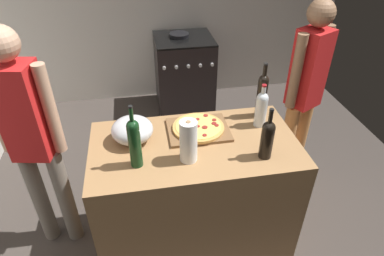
{
  "coord_description": "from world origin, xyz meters",
  "views": [
    {
      "loc": [
        -0.38,
        -1.0,
        2.18
      ],
      "look_at": [
        -0.08,
        0.74,
        0.96
      ],
      "focal_mm": 31.12,
      "sensor_mm": 36.0,
      "label": 1
    }
  ],
  "objects_px": {
    "pizza": "(198,127)",
    "wine_bottle_amber": "(261,108)",
    "stove": "(184,73)",
    "person_in_stripes": "(31,136)",
    "mixing_bowl": "(132,130)",
    "paper_towel_roll": "(188,141)",
    "person_in_red": "(305,89)",
    "wine_bottle_green": "(262,94)",
    "wine_bottle_clear": "(267,138)",
    "wine_bottle_dark": "(134,141)"
  },
  "relations": [
    {
      "from": "paper_towel_roll",
      "to": "person_in_stripes",
      "type": "xyz_separation_m",
      "value": [
        -0.94,
        0.33,
        -0.08
      ]
    },
    {
      "from": "wine_bottle_green",
      "to": "wine_bottle_amber",
      "type": "bearing_deg",
      "value": -109.55
    },
    {
      "from": "person_in_stripes",
      "to": "person_in_red",
      "type": "height_order",
      "value": "person_in_stripes"
    },
    {
      "from": "paper_towel_roll",
      "to": "wine_bottle_amber",
      "type": "xyz_separation_m",
      "value": [
        0.53,
        0.27,
        0.0
      ]
    },
    {
      "from": "paper_towel_roll",
      "to": "person_in_red",
      "type": "relative_size",
      "value": 0.16
    },
    {
      "from": "pizza",
      "to": "wine_bottle_amber",
      "type": "xyz_separation_m",
      "value": [
        0.42,
        0.0,
        0.11
      ]
    },
    {
      "from": "wine_bottle_clear",
      "to": "wine_bottle_amber",
      "type": "distance_m",
      "value": 0.34
    },
    {
      "from": "pizza",
      "to": "paper_towel_roll",
      "type": "bearing_deg",
      "value": -112.27
    },
    {
      "from": "mixing_bowl",
      "to": "wine_bottle_amber",
      "type": "xyz_separation_m",
      "value": [
        0.85,
        0.03,
        0.06
      ]
    },
    {
      "from": "paper_towel_roll",
      "to": "wine_bottle_amber",
      "type": "height_order",
      "value": "wine_bottle_amber"
    },
    {
      "from": "person_in_red",
      "to": "pizza",
      "type": "bearing_deg",
      "value": -158.04
    },
    {
      "from": "wine_bottle_clear",
      "to": "wine_bottle_dark",
      "type": "relative_size",
      "value": 0.84
    },
    {
      "from": "mixing_bowl",
      "to": "stove",
      "type": "bearing_deg",
      "value": 71.98
    },
    {
      "from": "person_in_red",
      "to": "paper_towel_roll",
      "type": "bearing_deg",
      "value": -148.06
    },
    {
      "from": "mixing_bowl",
      "to": "wine_bottle_amber",
      "type": "distance_m",
      "value": 0.85
    },
    {
      "from": "pizza",
      "to": "person_in_stripes",
      "type": "height_order",
      "value": "person_in_stripes"
    },
    {
      "from": "pizza",
      "to": "wine_bottle_clear",
      "type": "height_order",
      "value": "wine_bottle_clear"
    },
    {
      "from": "stove",
      "to": "person_in_red",
      "type": "relative_size",
      "value": 0.57
    },
    {
      "from": "wine_bottle_dark",
      "to": "person_in_red",
      "type": "bearing_deg",
      "value": 25.66
    },
    {
      "from": "stove",
      "to": "person_in_stripes",
      "type": "xyz_separation_m",
      "value": [
        -1.24,
        -1.8,
        0.52
      ]
    },
    {
      "from": "person_in_stripes",
      "to": "pizza",
      "type": "bearing_deg",
      "value": -3.19
    },
    {
      "from": "wine_bottle_dark",
      "to": "stove",
      "type": "height_order",
      "value": "wine_bottle_dark"
    },
    {
      "from": "paper_towel_roll",
      "to": "wine_bottle_clear",
      "type": "height_order",
      "value": "wine_bottle_clear"
    },
    {
      "from": "person_in_stripes",
      "to": "mixing_bowl",
      "type": "bearing_deg",
      "value": -8.08
    },
    {
      "from": "wine_bottle_amber",
      "to": "wine_bottle_clear",
      "type": "bearing_deg",
      "value": -103.9
    },
    {
      "from": "person_in_stripes",
      "to": "wine_bottle_amber",
      "type": "bearing_deg",
      "value": -2.27
    },
    {
      "from": "mixing_bowl",
      "to": "paper_towel_roll",
      "type": "height_order",
      "value": "paper_towel_roll"
    },
    {
      "from": "person_in_stripes",
      "to": "person_in_red",
      "type": "relative_size",
      "value": 1.02
    },
    {
      "from": "mixing_bowl",
      "to": "person_in_stripes",
      "type": "bearing_deg",
      "value": 171.92
    },
    {
      "from": "stove",
      "to": "person_in_red",
      "type": "xyz_separation_m",
      "value": [
        0.74,
        -1.49,
        0.5
      ]
    },
    {
      "from": "pizza",
      "to": "stove",
      "type": "relative_size",
      "value": 0.37
    },
    {
      "from": "mixing_bowl",
      "to": "paper_towel_roll",
      "type": "distance_m",
      "value": 0.4
    },
    {
      "from": "wine_bottle_amber",
      "to": "person_in_red",
      "type": "height_order",
      "value": "person_in_red"
    },
    {
      "from": "mixing_bowl",
      "to": "pizza",
      "type": "bearing_deg",
      "value": 4.01
    },
    {
      "from": "wine_bottle_dark",
      "to": "wine_bottle_amber",
      "type": "bearing_deg",
      "value": 17.96
    },
    {
      "from": "pizza",
      "to": "wine_bottle_green",
      "type": "distance_m",
      "value": 0.5
    },
    {
      "from": "pizza",
      "to": "person_in_stripes",
      "type": "distance_m",
      "value": 1.05
    },
    {
      "from": "mixing_bowl",
      "to": "wine_bottle_green",
      "type": "relative_size",
      "value": 0.66
    },
    {
      "from": "wine_bottle_green",
      "to": "person_in_stripes",
      "type": "height_order",
      "value": "person_in_stripes"
    },
    {
      "from": "mixing_bowl",
      "to": "wine_bottle_amber",
      "type": "bearing_deg",
      "value": 2.03
    },
    {
      "from": "pizza",
      "to": "stove",
      "type": "height_order",
      "value": "pizza"
    },
    {
      "from": "wine_bottle_amber",
      "to": "wine_bottle_dark",
      "type": "bearing_deg",
      "value": -162.04
    },
    {
      "from": "pizza",
      "to": "wine_bottle_amber",
      "type": "distance_m",
      "value": 0.43
    },
    {
      "from": "pizza",
      "to": "wine_bottle_amber",
      "type": "bearing_deg",
      "value": 0.02
    },
    {
      "from": "mixing_bowl",
      "to": "person_in_red",
      "type": "distance_m",
      "value": 1.41
    },
    {
      "from": "pizza",
      "to": "wine_bottle_clear",
      "type": "relative_size",
      "value": 1.03
    },
    {
      "from": "wine_bottle_dark",
      "to": "person_in_stripes",
      "type": "xyz_separation_m",
      "value": [
        -0.64,
        0.33,
        -0.12
      ]
    },
    {
      "from": "mixing_bowl",
      "to": "wine_bottle_dark",
      "type": "bearing_deg",
      "value": -86.65
    },
    {
      "from": "pizza",
      "to": "wine_bottle_dark",
      "type": "bearing_deg",
      "value": -146.85
    },
    {
      "from": "wine_bottle_dark",
      "to": "person_in_red",
      "type": "distance_m",
      "value": 1.49
    }
  ]
}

